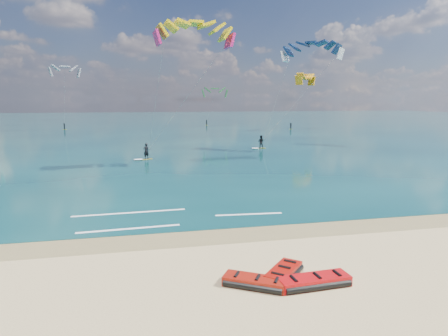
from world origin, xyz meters
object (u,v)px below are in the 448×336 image
Objects in this scene: packed_kite_mid at (254,286)px; kitesurfer_main at (169,89)px; kitesurfer_far at (288,89)px; packed_kite_left at (314,286)px; packed_kite_right at (283,277)px.

packed_kite_mid is 0.16× the size of kitesurfer_main.
kitesurfer_far reaches higher than kitesurfer_main.
kitesurfer_main is 0.99× the size of kitesurfer_far.
packed_kite_left is 1.25m from packed_kite_right.
kitesurfer_main reaches higher than packed_kite_mid.
kitesurfer_far is at bearing 98.62° from packed_kite_mid.
packed_kite_right is (-0.84, 0.92, 0.00)m from packed_kite_left.
packed_kite_left is 2.19m from packed_kite_mid.
packed_kite_right is at bearing -96.22° from kitesurfer_far.
kitesurfer_far is (14.38, 37.60, 8.12)m from packed_kite_right.
kitesurfer_main is at bearing -136.60° from kitesurfer_far.
packed_kite_right is at bearing -112.67° from kitesurfer_main.
kitesurfer_main reaches higher than packed_kite_left.
kitesurfer_far reaches higher than packed_kite_right.
packed_kite_right reaches higher than packed_kite_mid.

